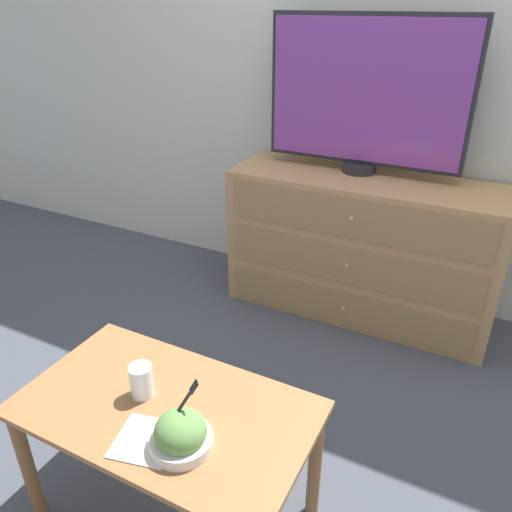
% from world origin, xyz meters
% --- Properties ---
extents(ground_plane, '(12.00, 12.00, 0.00)m').
position_xyz_m(ground_plane, '(0.00, 0.00, 0.00)').
color(ground_plane, '#474C56').
extents(wall_back, '(12.00, 0.05, 2.60)m').
position_xyz_m(wall_back, '(0.00, 0.03, 1.30)').
color(wall_back, silver).
rests_on(wall_back, ground_plane).
extents(dresser, '(1.40, 0.47, 0.77)m').
position_xyz_m(dresser, '(-0.08, -0.26, 0.38)').
color(dresser, tan).
rests_on(dresser, ground_plane).
extents(tv, '(1.00, 0.17, 0.75)m').
position_xyz_m(tv, '(-0.15, -0.17, 1.16)').
color(tv, '#232328').
rests_on(tv, dresser).
extents(coffee_table, '(0.89, 0.51, 0.49)m').
position_xyz_m(coffee_table, '(-0.24, -1.78, 0.41)').
color(coffee_table, '#9E6B3D').
rests_on(coffee_table, ground_plane).
extents(takeout_bowl, '(0.17, 0.17, 0.19)m').
position_xyz_m(takeout_bowl, '(-0.11, -1.88, 0.53)').
color(takeout_bowl, silver).
rests_on(takeout_bowl, coffee_table).
extents(drink_cup, '(0.07, 0.07, 0.11)m').
position_xyz_m(drink_cup, '(-0.33, -1.77, 0.53)').
color(drink_cup, '#9E6638').
rests_on(drink_cup, coffee_table).
extents(napkin, '(0.20, 0.20, 0.00)m').
position_xyz_m(napkin, '(-0.21, -1.91, 0.49)').
color(napkin, silver).
rests_on(napkin, coffee_table).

